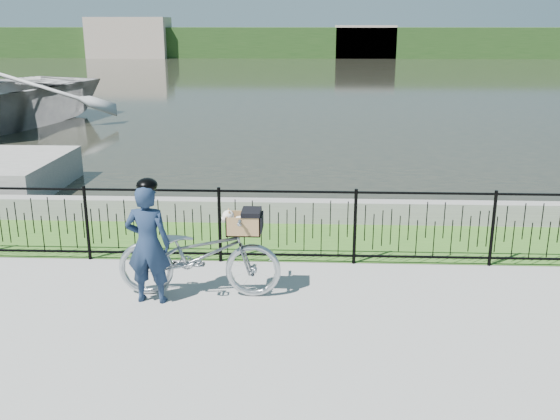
{
  "coord_description": "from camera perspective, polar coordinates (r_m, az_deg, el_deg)",
  "views": [
    {
      "loc": [
        0.28,
        -7.14,
        3.45
      ],
      "look_at": [
        -0.08,
        1.0,
        1.0
      ],
      "focal_mm": 40.0,
      "sensor_mm": 36.0,
      "label": 1
    }
  ],
  "objects": [
    {
      "name": "water",
      "position": [
        40.29,
        2.17,
        11.82
      ],
      "size": [
        120.0,
        120.0,
        0.0
      ],
      "primitive_type": "plane",
      "color": "black",
      "rests_on": "ground"
    },
    {
      "name": "ground",
      "position": [
        7.93,
        0.24,
        -9.04
      ],
      "size": [
        120.0,
        120.0,
        0.0
      ],
      "primitive_type": "plane",
      "color": "gray",
      "rests_on": "ground"
    },
    {
      "name": "fence",
      "position": [
        9.2,
        0.64,
        -1.46
      ],
      "size": [
        14.0,
        0.06,
        1.15
      ],
      "primitive_type": null,
      "color": "black",
      "rests_on": "ground"
    },
    {
      "name": "quay_wall",
      "position": [
        11.22,
        0.98,
        -0.09
      ],
      "size": [
        60.0,
        0.3,
        0.4
      ],
      "primitive_type": "cube",
      "color": "gray",
      "rests_on": "ground"
    },
    {
      "name": "cyclist",
      "position": [
        8.02,
        -11.99,
        -2.87
      ],
      "size": [
        0.59,
        0.4,
        1.63
      ],
      "color": "#16253E",
      "rests_on": "ground"
    },
    {
      "name": "far_building_left",
      "position": [
        67.67,
        -13.62,
        15.07
      ],
      "size": [
        8.0,
        4.0,
        4.0
      ],
      "primitive_type": "cube",
      "color": "#A79686",
      "rests_on": "ground"
    },
    {
      "name": "bicycle_rig",
      "position": [
        8.19,
        -7.34,
        -4.01
      ],
      "size": [
        2.13,
        0.74,
        1.2
      ],
      "color": "#A3A9AF",
      "rests_on": "ground"
    },
    {
      "name": "far_building_right",
      "position": [
        65.91,
        7.78,
        14.99
      ],
      "size": [
        6.0,
        3.0,
        3.2
      ],
      "primitive_type": "cube",
      "color": "#A79686",
      "rests_on": "ground"
    },
    {
      "name": "grass_strip",
      "position": [
        10.33,
        0.82,
        -2.74
      ],
      "size": [
        60.0,
        2.0,
        0.01
      ],
      "primitive_type": "cube",
      "color": "#38651F",
      "rests_on": "ground"
    },
    {
      "name": "far_treeline",
      "position": [
        67.17,
        2.38,
        15.07
      ],
      "size": [
        120.0,
        6.0,
        3.0
      ],
      "primitive_type": "cube",
      "color": "#26451A",
      "rests_on": "ground"
    }
  ]
}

